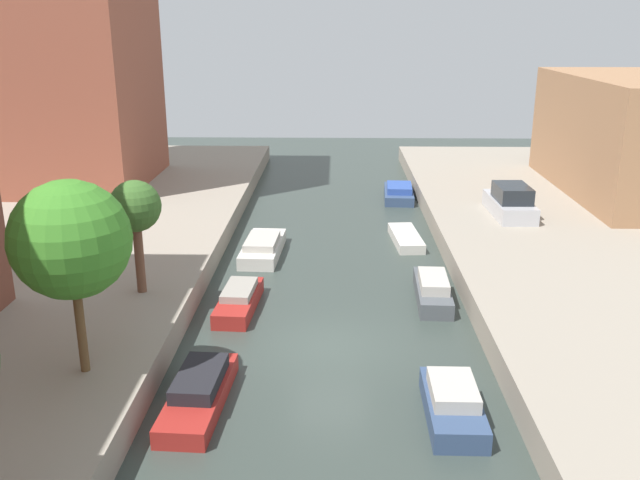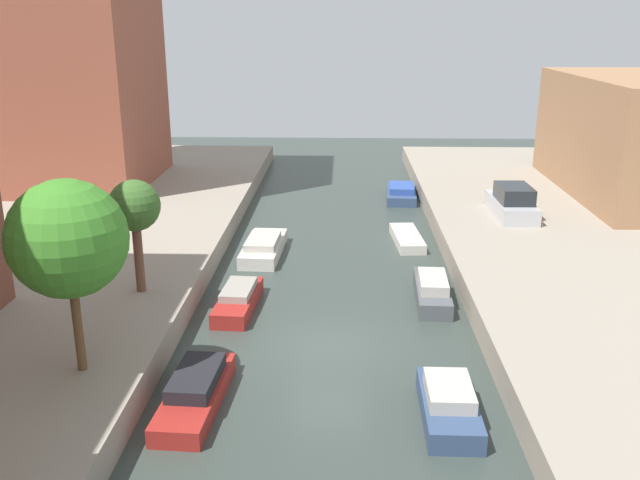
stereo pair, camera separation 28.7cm
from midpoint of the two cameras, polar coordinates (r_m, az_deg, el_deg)
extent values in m
plane|color=#333D38|center=(22.90, 1.05, -8.82)|extent=(84.00, 84.00, 0.00)
cylinder|color=brown|center=(19.91, -19.10, -6.66)|extent=(0.25, 0.25, 2.70)
sphere|color=#3B8226|center=(19.06, -19.84, 0.09)|extent=(3.17, 3.17, 3.17)
cylinder|color=brown|center=(25.04, -14.51, -1.41)|extent=(0.33, 0.33, 2.53)
sphere|color=#396327|center=(24.50, -14.85, 2.78)|extent=(1.80, 1.80, 1.80)
cube|color=#B7B7BC|center=(35.40, 15.83, 2.63)|extent=(1.82, 4.34, 0.80)
cube|color=#1E2328|center=(34.91, 16.06, 3.73)|extent=(1.58, 2.40, 0.77)
cube|color=maroon|center=(19.88, -9.91, -12.69)|extent=(1.62, 4.41, 0.53)
cube|color=black|center=(19.84, -9.84, -11.19)|extent=(1.31, 2.45, 0.40)
cube|color=maroon|center=(25.74, -6.50, -5.13)|extent=(1.46, 3.93, 0.56)
cube|color=gray|center=(25.75, -6.48, -4.11)|extent=(1.17, 2.19, 0.27)
cube|color=beige|center=(31.48, -4.44, -0.71)|extent=(1.81, 4.58, 0.58)
cube|color=#B2ADA3|center=(31.07, -4.52, -0.09)|extent=(1.48, 2.54, 0.32)
cube|color=#33476B|center=(19.33, 11.07, -13.58)|extent=(1.46, 3.45, 0.61)
cube|color=#B2ADA3|center=(19.15, 11.12, -12.18)|extent=(1.23, 1.90, 0.39)
cube|color=#4C5156|center=(26.71, 9.59, -4.34)|extent=(1.38, 4.05, 0.61)
cube|color=#B2ADA3|center=(26.40, 9.68, -3.44)|extent=(1.12, 2.24, 0.40)
cube|color=beige|center=(33.34, 7.49, 0.14)|extent=(1.49, 3.87, 0.46)
cube|color=#33476B|center=(41.60, 6.95, 3.79)|extent=(1.92, 4.28, 0.55)
cube|color=#2D4C9E|center=(41.21, 7.01, 4.31)|extent=(1.56, 2.38, 0.37)
camera|label=1|loc=(0.14, -89.71, 0.09)|focal=38.51mm
camera|label=2|loc=(0.14, 90.29, -0.09)|focal=38.51mm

